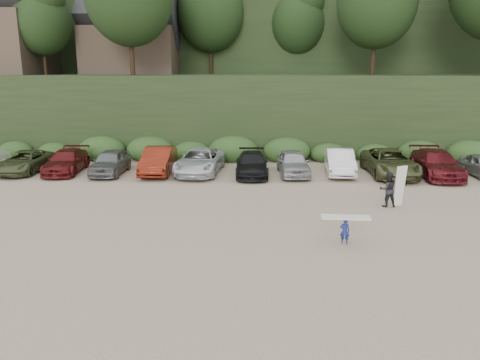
{
  "coord_description": "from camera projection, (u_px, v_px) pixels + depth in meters",
  "views": [
    {
      "loc": [
        -0.34,
        -18.87,
        6.58
      ],
      "look_at": [
        -1.38,
        3.0,
        1.3
      ],
      "focal_mm": 35.0,
      "sensor_mm": 36.0,
      "label": 1
    }
  ],
  "objects": [
    {
      "name": "hillside_backdrop",
      "position": [
        264.0,
        25.0,
        52.12
      ],
      "size": [
        90.0,
        41.5,
        28.0
      ],
      "color": "black",
      "rests_on": "ground"
    },
    {
      "name": "parked_cars",
      "position": [
        224.0,
        162.0,
        29.53
      ],
      "size": [
        36.59,
        5.92,
        1.64
      ],
      "color": "#B3B3B8",
      "rests_on": "ground"
    },
    {
      "name": "adult_surfer",
      "position": [
        389.0,
        189.0,
        22.53
      ],
      "size": [
        1.32,
        0.73,
        2.02
      ],
      "color": "black",
      "rests_on": "ground"
    },
    {
      "name": "child_surfer",
      "position": [
        345.0,
        225.0,
        17.76
      ],
      "size": [
        1.86,
        0.61,
        1.1
      ],
      "color": "navy",
      "rests_on": "ground"
    },
    {
      "name": "ground",
      "position": [
        269.0,
        227.0,
        19.85
      ],
      "size": [
        120.0,
        120.0,
        0.0
      ],
      "primitive_type": "plane",
      "color": "tan",
      "rests_on": "ground"
    }
  ]
}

